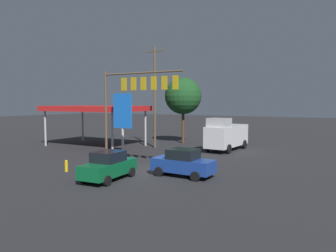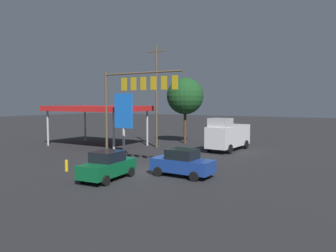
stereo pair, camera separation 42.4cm
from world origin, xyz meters
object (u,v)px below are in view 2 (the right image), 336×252
(sedan_far, at_px, (108,166))
(delivery_truck, at_px, (228,135))
(utility_pole, at_px, (156,95))
(street_tree, at_px, (185,96))
(traffic_signal_assembly, at_px, (137,92))
(fire_hydrant, at_px, (66,165))
(price_sign, at_px, (124,113))
(sedan_waiting, at_px, (182,163))

(sedan_far, bearing_deg, delivery_truck, 168.14)
(utility_pole, relative_size, street_tree, 1.39)
(traffic_signal_assembly, bearing_deg, fire_hydrant, 43.22)
(street_tree, bearing_deg, traffic_signal_assembly, 104.67)
(utility_pole, xyz_separation_m, price_sign, (-0.62, 6.77, -1.92))
(traffic_signal_assembly, relative_size, price_sign, 1.29)
(delivery_truck, height_order, street_tree, street_tree)
(utility_pole, height_order, price_sign, utility_pole)
(traffic_signal_assembly, bearing_deg, delivery_truck, -102.21)
(street_tree, bearing_deg, fire_hydrant, 90.84)
(traffic_signal_assembly, xyz_separation_m, sedan_far, (-0.56, 4.11, -5.09))
(utility_pole, xyz_separation_m, sedan_waiting, (-9.54, 11.43, -5.12))
(street_tree, distance_m, fire_hydrant, 20.45)
(traffic_signal_assembly, xyz_separation_m, sedan_waiting, (-4.41, 0.66, -5.09))
(traffic_signal_assembly, relative_size, fire_hydrant, 8.81)
(sedan_far, bearing_deg, street_tree, -171.14)
(sedan_waiting, bearing_deg, traffic_signal_assembly, -6.88)
(utility_pole, bearing_deg, sedan_waiting, 129.84)
(sedan_far, relative_size, street_tree, 0.54)
(utility_pole, distance_m, fire_hydrant, 15.55)
(price_sign, height_order, delivery_truck, price_sign)
(traffic_signal_assembly, bearing_deg, street_tree, -75.33)
(traffic_signal_assembly, distance_m, price_sign, 6.32)
(utility_pole, xyz_separation_m, sedan_far, (-5.69, 14.88, -5.12))
(price_sign, xyz_separation_m, sedan_far, (-5.07, 8.11, -3.20))
(utility_pole, relative_size, delivery_truck, 1.67)
(sedan_waiting, distance_m, delivery_truck, 13.52)
(delivery_truck, xyz_separation_m, street_tree, (6.95, -3.27, 4.29))
(delivery_truck, distance_m, street_tree, 8.80)
(sedan_far, relative_size, delivery_truck, 0.65)
(traffic_signal_assembly, distance_m, utility_pole, 11.93)
(utility_pole, bearing_deg, fire_hydrant, 94.84)
(sedan_waiting, distance_m, street_tree, 19.42)
(sedan_far, distance_m, fire_hydrant, 4.52)
(sedan_far, xyz_separation_m, sedan_waiting, (-3.85, -3.45, 0.00))
(sedan_far, height_order, delivery_truck, delivery_truck)
(fire_hydrant, bearing_deg, sedan_waiting, -160.09)
(price_sign, bearing_deg, traffic_signal_assembly, 138.38)
(traffic_signal_assembly, xyz_separation_m, fire_hydrant, (3.90, 3.67, -5.60))
(price_sign, distance_m, street_tree, 12.15)
(sedan_far, bearing_deg, fire_hydrant, -100.03)
(traffic_signal_assembly, bearing_deg, sedan_far, 97.81)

